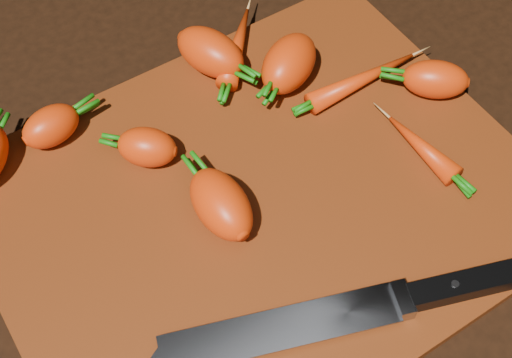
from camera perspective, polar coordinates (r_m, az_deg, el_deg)
ground at (r=0.68m, az=0.46°, el=-2.24°), size 2.00×2.00×0.01m
cutting_board at (r=0.67m, az=0.46°, el=-1.74°), size 0.50×0.40×0.01m
carrot_1 at (r=0.69m, az=-8.71°, el=2.53°), size 0.07×0.07×0.04m
carrot_2 at (r=0.76m, az=-3.67°, el=10.08°), size 0.07×0.09×0.05m
carrot_3 at (r=0.64m, az=-2.81°, el=-2.03°), size 0.05×0.08×0.05m
carrot_4 at (r=0.74m, az=2.65°, el=9.22°), size 0.09×0.08×0.05m
carrot_5 at (r=0.72m, az=-16.09°, el=4.08°), size 0.06×0.05×0.04m
carrot_6 at (r=0.76m, az=14.15°, el=7.74°), size 0.08×0.07×0.04m
carrot_7 at (r=0.78m, az=-1.50°, el=10.61°), size 0.10×0.10×0.02m
carrot_8 at (r=0.75m, az=8.52°, el=7.90°), size 0.13×0.03×0.02m
carrot_9 at (r=0.71m, az=13.09°, el=2.54°), size 0.03×0.09×0.02m
knife at (r=0.60m, az=3.83°, el=-11.46°), size 0.32×0.13×0.02m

